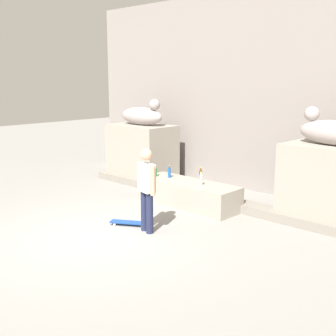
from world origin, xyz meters
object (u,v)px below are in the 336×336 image
at_px(statue_reclining_left, 142,115).
at_px(bottle_blue, 169,172).
at_px(skater, 147,187).
at_px(statue_reclining_right, 333,132).
at_px(bottle_brown, 201,175).
at_px(bottle_clear, 201,180).
at_px(bottle_green, 156,172).
at_px(skateboard, 129,222).

xyz_separation_m(statue_reclining_left, bottle_blue, (2.20, -1.18, -1.21)).
xyz_separation_m(skater, bottle_blue, (-1.23, 1.95, -0.21)).
height_order(statue_reclining_right, skater, statue_reclining_right).
distance_m(bottle_brown, bottle_clear, 0.50).
bearing_deg(bottle_clear, skater, -85.04).
height_order(skater, bottle_green, skater).
bearing_deg(statue_reclining_right, bottle_blue, 24.75).
relative_size(skateboard, bottle_blue, 2.57).
distance_m(skateboard, bottle_brown, 2.35).
relative_size(skater, bottle_clear, 5.31).
bearing_deg(bottle_clear, bottle_green, -177.34).
relative_size(statue_reclining_left, skater, 0.96).
distance_m(statue_reclining_left, skateboard, 4.65).
relative_size(statue_reclining_left, bottle_blue, 5.24).
xyz_separation_m(skateboard, bottle_brown, (0.05, 2.26, 0.65)).
xyz_separation_m(statue_reclining_right, skateboard, (-2.83, -3.13, -1.85)).
distance_m(skater, bottle_brown, 2.32).
distance_m(statue_reclining_left, bottle_green, 2.58).
xyz_separation_m(bottle_green, bottle_clear, (1.41, 0.07, 0.02)).
xyz_separation_m(statue_reclining_right, bottle_brown, (-2.78, -0.87, -1.20)).
distance_m(skater, bottle_clear, 1.90).
relative_size(statue_reclining_left, statue_reclining_right, 0.97).
relative_size(skater, bottle_green, 6.07).
bearing_deg(bottle_blue, statue_reclining_left, 151.86).
height_order(bottle_blue, bottle_clear, bottle_clear).
xyz_separation_m(statue_reclining_left, bottle_green, (1.86, -1.31, -1.22)).
bearing_deg(skater, statue_reclining_right, -113.41).
relative_size(bottle_blue, bottle_brown, 0.98).
height_order(bottle_blue, bottle_green, bottle_blue).
relative_size(skater, bottle_brown, 5.32).
bearing_deg(statue_reclining_left, statue_reclining_right, -0.59).
height_order(statue_reclining_left, skater, statue_reclining_left).
height_order(bottle_green, bottle_clear, bottle_clear).
relative_size(skater, bottle_blue, 5.45).
bearing_deg(bottle_brown, bottle_green, -157.52).
relative_size(bottle_green, bottle_clear, 0.87).
xyz_separation_m(skater, skateboard, (-0.53, 0.00, -0.86)).
distance_m(statue_reclining_right, bottle_brown, 3.15).
distance_m(skateboard, bottle_clear, 2.02).
xyz_separation_m(statue_reclining_left, bottle_brown, (2.94, -0.87, -1.20)).
height_order(skateboard, bottle_brown, bottle_brown).
xyz_separation_m(statue_reclining_right, bottle_clear, (-2.46, -1.25, -1.20)).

